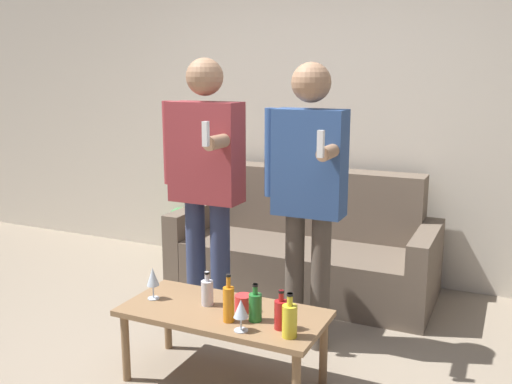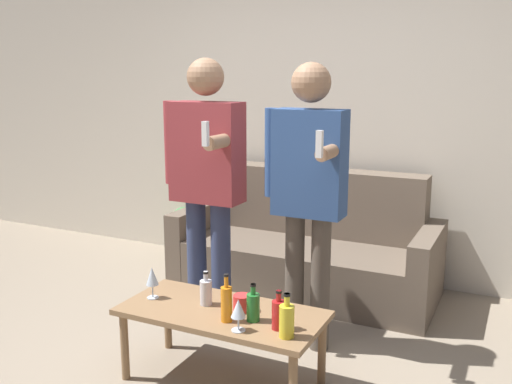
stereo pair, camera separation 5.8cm
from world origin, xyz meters
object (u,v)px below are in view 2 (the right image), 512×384
object	(u,v)px
person_standing_left	(206,174)
person_standing_right	(308,184)
bottle_orange	(206,291)
couch	(307,249)
coffee_table	(222,318)

from	to	relation	value
person_standing_left	person_standing_right	bearing A→B (deg)	-0.73
person_standing_right	bottle_orange	bearing A→B (deg)	-122.65
couch	person_standing_right	xyz separation A→B (m)	(0.34, -0.90, 0.70)
couch	bottle_orange	size ratio (longest dim) A/B	10.47
bottle_orange	person_standing_right	world-z (taller)	person_standing_right
couch	person_standing_right	world-z (taller)	person_standing_right
couch	person_standing_left	xyz separation A→B (m)	(-0.35, -0.89, 0.70)
couch	person_standing_left	size ratio (longest dim) A/B	1.14
couch	person_standing_left	bearing A→B (deg)	-111.46
bottle_orange	couch	bearing A→B (deg)	89.16
coffee_table	person_standing_right	distance (m)	0.91
coffee_table	person_standing_left	bearing A→B (deg)	126.26
couch	bottle_orange	distance (m)	1.47
coffee_table	person_standing_left	size ratio (longest dim) A/B	0.63
coffee_table	person_standing_right	size ratio (longest dim) A/B	0.64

